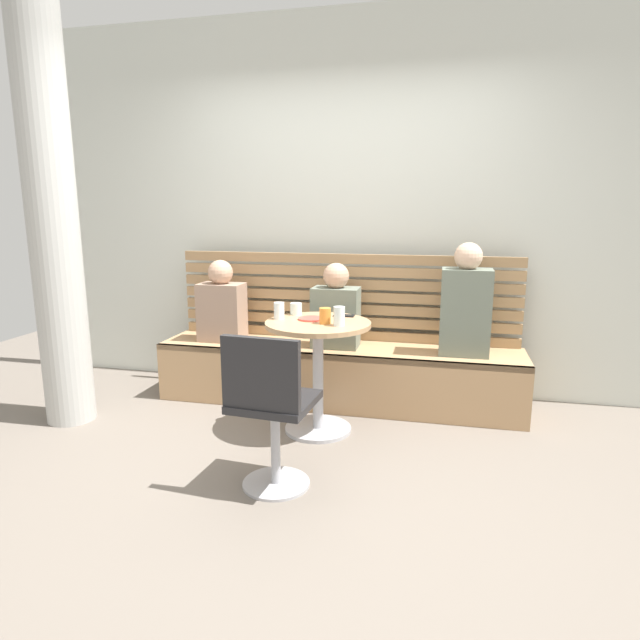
{
  "coord_description": "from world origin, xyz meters",
  "views": [
    {
      "loc": [
        0.75,
        -2.6,
        1.45
      ],
      "look_at": [
        -0.01,
        0.66,
        0.75
      ],
      "focal_mm": 30.08,
      "sensor_mm": 36.0,
      "label": 1
    }
  ],
  "objects_px": {
    "plate_small": "(311,319)",
    "cup_tumbler_orange": "(325,316)",
    "cup_water_clear": "(279,311)",
    "cup_glass_short": "(296,309)",
    "booth_bench": "(338,374)",
    "cup_glass_tall": "(339,316)",
    "white_chair": "(270,407)",
    "person_child_left": "(222,305)",
    "person_adult": "(466,305)",
    "phone_on_table": "(344,316)",
    "cafe_table": "(318,355)",
    "person_child_middle": "(336,310)"
  },
  "relations": [
    {
      "from": "white_chair",
      "to": "phone_on_table",
      "type": "xyz_separation_m",
      "value": [
        0.19,
        1.03,
        0.28
      ]
    },
    {
      "from": "cup_water_clear",
      "to": "cup_glass_short",
      "type": "bearing_deg",
      "value": 68.05
    },
    {
      "from": "booth_bench",
      "to": "white_chair",
      "type": "height_order",
      "value": "white_chair"
    },
    {
      "from": "cup_water_clear",
      "to": "cup_glass_tall",
      "type": "distance_m",
      "value": 0.44
    },
    {
      "from": "person_child_left",
      "to": "cup_tumbler_orange",
      "type": "distance_m",
      "value": 1.11
    },
    {
      "from": "cafe_table",
      "to": "person_child_middle",
      "type": "bearing_deg",
      "value": 89.29
    },
    {
      "from": "white_chair",
      "to": "person_adult",
      "type": "bearing_deg",
      "value": 53.87
    },
    {
      "from": "person_child_left",
      "to": "person_child_middle",
      "type": "distance_m",
      "value": 0.9
    },
    {
      "from": "person_adult",
      "to": "phone_on_table",
      "type": "relative_size",
      "value": 5.6
    },
    {
      "from": "cup_tumbler_orange",
      "to": "phone_on_table",
      "type": "xyz_separation_m",
      "value": [
        0.07,
        0.26,
        -0.05
      ]
    },
    {
      "from": "phone_on_table",
      "to": "cafe_table",
      "type": "bearing_deg",
      "value": 149.27
    },
    {
      "from": "cafe_table",
      "to": "cup_glass_short",
      "type": "bearing_deg",
      "value": 135.91
    },
    {
      "from": "person_adult",
      "to": "person_child_left",
      "type": "height_order",
      "value": "person_adult"
    },
    {
      "from": "booth_bench",
      "to": "cup_tumbler_orange",
      "type": "relative_size",
      "value": 27.0
    },
    {
      "from": "booth_bench",
      "to": "plate_small",
      "type": "xyz_separation_m",
      "value": [
        -0.08,
        -0.49,
        0.52
      ]
    },
    {
      "from": "booth_bench",
      "to": "white_chair",
      "type": "xyz_separation_m",
      "value": [
        -0.08,
        -1.36,
        0.24
      ]
    },
    {
      "from": "plate_small",
      "to": "cup_tumbler_orange",
      "type": "bearing_deg",
      "value": -40.59
    },
    {
      "from": "white_chair",
      "to": "person_child_left",
      "type": "bearing_deg",
      "value": 121.78
    },
    {
      "from": "person_child_middle",
      "to": "cup_glass_tall",
      "type": "xyz_separation_m",
      "value": [
        0.15,
        -0.62,
        0.09
      ]
    },
    {
      "from": "person_adult",
      "to": "phone_on_table",
      "type": "bearing_deg",
      "value": -158.26
    },
    {
      "from": "booth_bench",
      "to": "cup_glass_tall",
      "type": "height_order",
      "value": "cup_glass_tall"
    },
    {
      "from": "phone_on_table",
      "to": "cup_tumbler_orange",
      "type": "bearing_deg",
      "value": 164.78
    },
    {
      "from": "phone_on_table",
      "to": "person_child_left",
      "type": "bearing_deg",
      "value": 72.67
    },
    {
      "from": "booth_bench",
      "to": "phone_on_table",
      "type": "distance_m",
      "value": 0.63
    },
    {
      "from": "person_adult",
      "to": "cup_glass_short",
      "type": "bearing_deg",
      "value": -163.22
    },
    {
      "from": "person_adult",
      "to": "cup_glass_tall",
      "type": "xyz_separation_m",
      "value": [
        -0.77,
        -0.62,
        0.01
      ]
    },
    {
      "from": "cup_water_clear",
      "to": "phone_on_table",
      "type": "relative_size",
      "value": 0.79
    },
    {
      "from": "cup_glass_tall",
      "to": "plate_small",
      "type": "xyz_separation_m",
      "value": [
        -0.21,
        0.14,
        -0.05
      ]
    },
    {
      "from": "booth_bench",
      "to": "white_chair",
      "type": "bearing_deg",
      "value": -93.34
    },
    {
      "from": "cafe_table",
      "to": "person_child_left",
      "type": "relative_size",
      "value": 1.18
    },
    {
      "from": "white_chair",
      "to": "person_child_left",
      "type": "height_order",
      "value": "person_child_left"
    },
    {
      "from": "booth_bench",
      "to": "cup_glass_short",
      "type": "height_order",
      "value": "cup_glass_short"
    },
    {
      "from": "booth_bench",
      "to": "phone_on_table",
      "type": "xyz_separation_m",
      "value": [
        0.11,
        -0.33,
        0.52
      ]
    },
    {
      "from": "white_chair",
      "to": "person_child_middle",
      "type": "xyz_separation_m",
      "value": [
        0.06,
        1.35,
        0.25
      ]
    },
    {
      "from": "white_chair",
      "to": "cup_water_clear",
      "type": "xyz_separation_m",
      "value": [
        -0.21,
        0.84,
        0.33
      ]
    },
    {
      "from": "booth_bench",
      "to": "phone_on_table",
      "type": "height_order",
      "value": "phone_on_table"
    },
    {
      "from": "cafe_table",
      "to": "cup_glass_short",
      "type": "height_order",
      "value": "cup_glass_short"
    },
    {
      "from": "white_chair",
      "to": "person_child_left",
      "type": "distance_m",
      "value": 1.6
    },
    {
      "from": "booth_bench",
      "to": "cup_glass_short",
      "type": "distance_m",
      "value": 0.7
    },
    {
      "from": "cup_glass_short",
      "to": "cup_tumbler_orange",
      "type": "bearing_deg",
      "value": -43.08
    },
    {
      "from": "person_child_middle",
      "to": "cup_tumbler_orange",
      "type": "distance_m",
      "value": 0.59
    },
    {
      "from": "plate_small",
      "to": "white_chair",
      "type": "bearing_deg",
      "value": -89.86
    },
    {
      "from": "person_child_left",
      "to": "cup_glass_short",
      "type": "xyz_separation_m",
      "value": [
        0.69,
        -0.34,
        0.06
      ]
    },
    {
      "from": "white_chair",
      "to": "cup_tumbler_orange",
      "type": "relative_size",
      "value": 8.5
    },
    {
      "from": "cafe_table",
      "to": "person_child_middle",
      "type": "xyz_separation_m",
      "value": [
        0.01,
        0.54,
        0.2
      ]
    },
    {
      "from": "person_adult",
      "to": "cup_glass_tall",
      "type": "bearing_deg",
      "value": -141.22
    },
    {
      "from": "cup_tumbler_orange",
      "to": "white_chair",
      "type": "bearing_deg",
      "value": -98.46
    },
    {
      "from": "plate_small",
      "to": "cup_glass_tall",
      "type": "bearing_deg",
      "value": -33.16
    },
    {
      "from": "booth_bench",
      "to": "person_child_middle",
      "type": "bearing_deg",
      "value": -149.68
    },
    {
      "from": "cup_glass_short",
      "to": "person_child_left",
      "type": "bearing_deg",
      "value": 153.85
    }
  ]
}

